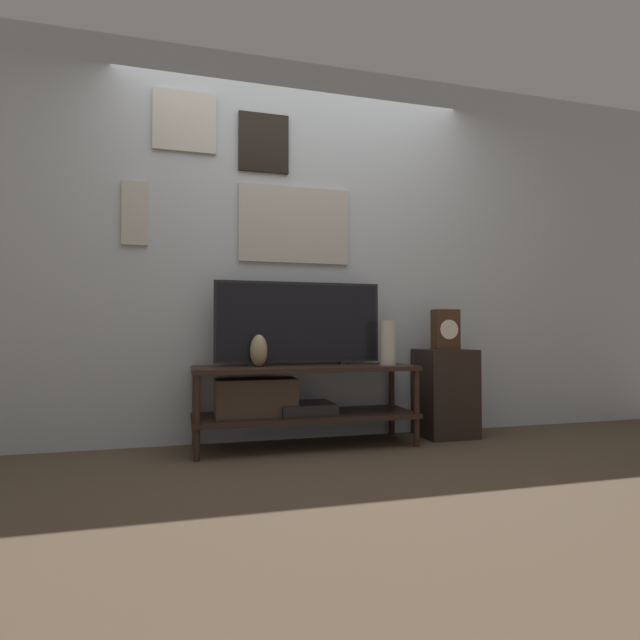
# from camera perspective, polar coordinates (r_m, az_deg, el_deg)

# --- Properties ---
(ground_plane) EXTENTS (12.00, 12.00, 0.00)m
(ground_plane) POSITION_cam_1_polar(r_m,az_deg,el_deg) (3.12, -0.46, -15.31)
(ground_plane) COLOR #4C3D2D
(wall_back) EXTENTS (6.40, 0.08, 2.70)m
(wall_back) POSITION_cam_1_polar(r_m,az_deg,el_deg) (3.61, -2.81, 8.30)
(wall_back) COLOR #B2BCC6
(wall_back) RESTS_ON ground_plane
(media_console) EXTENTS (1.46, 0.46, 0.53)m
(media_console) POSITION_cam_1_polar(r_m,az_deg,el_deg) (3.29, -3.76, -8.66)
(media_console) COLOR black
(media_console) RESTS_ON ground_plane
(television) EXTENTS (1.14, 0.05, 0.56)m
(television) POSITION_cam_1_polar(r_m,az_deg,el_deg) (3.38, -2.43, -0.25)
(television) COLOR black
(television) RESTS_ON media_console
(vase_urn_stoneware) EXTENTS (0.11, 0.12, 0.21)m
(vase_urn_stoneware) POSITION_cam_1_polar(r_m,az_deg,el_deg) (3.24, -7.01, -3.50)
(vase_urn_stoneware) COLOR tan
(vase_urn_stoneware) RESTS_ON media_console
(vase_tall_ceramic) EXTENTS (0.10, 0.10, 0.30)m
(vase_tall_ceramic) POSITION_cam_1_polar(r_m,az_deg,el_deg) (3.41, 7.75, -2.61)
(vase_tall_ceramic) COLOR beige
(vase_tall_ceramic) RESTS_ON media_console
(side_table) EXTENTS (0.37, 0.36, 0.63)m
(side_table) POSITION_cam_1_polar(r_m,az_deg,el_deg) (3.75, 14.10, -8.06)
(side_table) COLOR black
(side_table) RESTS_ON ground_plane
(mantel_clock) EXTENTS (0.19, 0.11, 0.29)m
(mantel_clock) POSITION_cam_1_polar(r_m,az_deg,el_deg) (3.69, 14.15, -1.06)
(mantel_clock) COLOR #422819
(mantel_clock) RESTS_ON side_table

